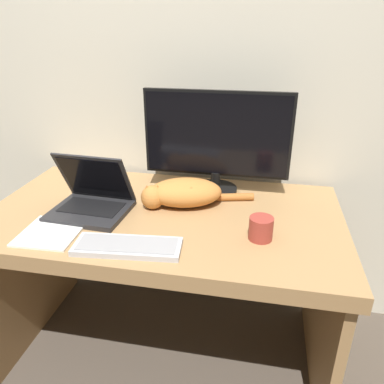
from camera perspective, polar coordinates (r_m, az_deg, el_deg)
The scene contains 8 objects.
wall_back at distance 1.78m, azimuth -1.02°, elevation 20.68°, with size 6.40×0.06×2.60m.
desk at distance 1.59m, azimuth -4.24°, elevation -7.94°, with size 1.42×0.79×0.72m.
monitor at distance 1.61m, azimuth 3.77°, elevation 7.75°, with size 0.63×0.19×0.45m.
laptop at distance 1.55m, azimuth -15.03°, elevation -1.25°, with size 0.31×0.26×0.24m.
external_keyboard at distance 1.29m, azimuth -9.78°, elevation -8.17°, with size 0.37×0.16×0.02m.
cat at distance 1.54m, azimuth -1.42°, elevation -0.03°, with size 0.45×0.24×0.11m.
coffee_mug at distance 1.33m, azimuth 10.46°, elevation -5.47°, with size 0.08×0.08×0.08m.
paper_notepad at distance 1.45m, azimuth -20.69°, elevation -5.79°, with size 0.21×0.22×0.01m.
Camera 1 is at (0.37, -0.90, 1.42)m, focal length 35.00 mm.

